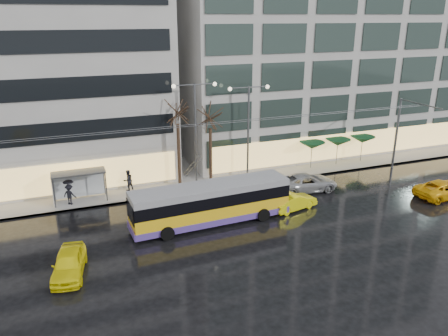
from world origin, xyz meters
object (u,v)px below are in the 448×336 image
bus_shelter (74,180)px  taxi_a (69,263)px  street_lamp_near (195,120)px  trolleybus (211,205)px

bus_shelter → taxi_a: (-0.97, -10.96, -1.23)m
taxi_a → street_lamp_near: bearing=54.3°
bus_shelter → street_lamp_near: street_lamp_near is taller
trolleybus → taxi_a: size_ratio=2.76×
bus_shelter → taxi_a: size_ratio=0.97×
trolleybus → taxi_a: trolleybus is taller
trolleybus → bus_shelter: bearing=140.4°
trolleybus → bus_shelter: (-9.09, 7.54, 0.48)m
trolleybus → taxi_a: bearing=-161.2°
street_lamp_near → taxi_a: (-11.35, -11.08, -5.26)m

